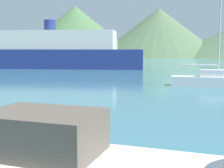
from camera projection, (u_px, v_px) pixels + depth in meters
sailboat_inner at (212, 80)px, 24.04m from camera, size 6.04×1.49×9.03m
ferry_distant at (50, 52)px, 46.19m from camera, size 28.08×10.51×7.02m
hill_west at (75, 31)px, 107.60m from camera, size 43.71×43.71×17.19m
hill_central at (159, 32)px, 107.72m from camera, size 43.83×43.83×16.42m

